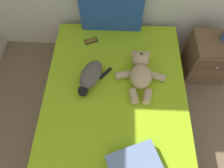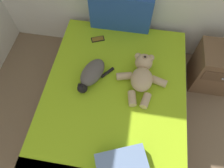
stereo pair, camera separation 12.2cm
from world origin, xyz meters
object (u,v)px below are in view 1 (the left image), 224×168
(nightstand, at_px, (208,58))
(patterned_cushion, at_px, (111,13))
(cat, at_px, (90,76))
(teddy_bear, at_px, (141,72))
(bed, at_px, (115,106))
(cell_phone, at_px, (91,41))
(throw_pillow, at_px, (134,165))

(nightstand, bearing_deg, patterned_cushion, 167.48)
(patterned_cushion, bearing_deg, nightstand, -12.52)
(cat, bearing_deg, nightstand, 19.46)
(patterned_cushion, relative_size, cat, 1.62)
(teddy_bear, xyz_separation_m, nightstand, (0.86, 0.41, -0.28))
(cat, bearing_deg, bed, -35.78)
(patterned_cushion, relative_size, cell_phone, 4.16)
(cell_phone, relative_size, nightstand, 0.29)
(cat, xyz_separation_m, cell_phone, (-0.05, 0.52, -0.07))
(teddy_bear, distance_m, throw_pillow, 0.88)
(bed, height_order, cat, cat)
(bed, distance_m, cat, 0.44)
(teddy_bear, bearing_deg, patterned_cushion, 115.14)
(teddy_bear, height_order, cell_phone, teddy_bear)
(nightstand, bearing_deg, cell_phone, 178.52)
(patterned_cushion, bearing_deg, cat, -103.55)
(teddy_bear, distance_m, nightstand, 0.99)
(bed, relative_size, nightstand, 3.56)
(bed, height_order, patterned_cushion, patterned_cushion)
(bed, xyz_separation_m, cat, (-0.25, 0.18, 0.31))
(throw_pillow, bearing_deg, cat, 117.55)
(patterned_cushion, height_order, throw_pillow, patterned_cushion)
(cat, distance_m, throw_pillow, 0.91)
(cat, height_order, throw_pillow, cat)
(teddy_bear, height_order, nightstand, teddy_bear)
(cell_phone, height_order, throw_pillow, throw_pillow)
(bed, distance_m, patterned_cushion, 1.03)
(cat, bearing_deg, teddy_bear, 7.46)
(cell_phone, bearing_deg, throw_pillow, -70.57)
(patterned_cushion, height_order, teddy_bear, patterned_cushion)
(patterned_cushion, bearing_deg, cell_phone, -134.81)
(cat, bearing_deg, cell_phone, 95.03)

